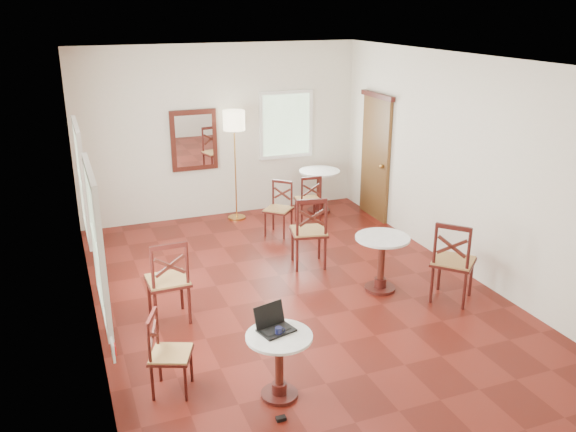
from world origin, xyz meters
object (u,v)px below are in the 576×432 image
object	(u,v)px
cafe_table_back	(319,186)
navy_mug	(279,331)
cafe_table_mid	(381,257)
mouse	(276,326)
chair_mid_a	(309,231)
power_adapter	(281,418)
floor_lamp	(234,128)
water_glass	(264,323)
laptop	(273,324)
chair_back_a	(309,200)
chair_mid_b	(453,261)
chair_back_b	(279,209)
chair_near_a	(168,281)
cafe_table_near	(279,359)
chair_near_b	(168,354)

from	to	relation	value
cafe_table_back	navy_mug	xyz separation A→B (m)	(-2.61, -4.90, 0.23)
cafe_table_mid	mouse	distance (m)	2.57
chair_mid_a	cafe_table_mid	bearing A→B (deg)	131.09
mouse	power_adapter	bearing A→B (deg)	-81.30
floor_lamp	water_glass	distance (m)	5.13
laptop	chair_back_a	bearing A→B (deg)	47.56
chair_mid_b	floor_lamp	distance (m)	4.47
laptop	navy_mug	bearing A→B (deg)	-99.05
laptop	floor_lamp	bearing A→B (deg)	62.22
chair_back_b	floor_lamp	distance (m)	1.60
chair_mid_a	chair_back_b	bearing A→B (deg)	-79.92
chair_back_b	power_adapter	distance (m)	4.78
chair_near_a	power_adapter	world-z (taller)	chair_near_a
chair_mid_a	chair_back_b	world-z (taller)	chair_mid_a
cafe_table_back	laptop	distance (m)	5.46
cafe_table_near	cafe_table_back	bearing A→B (deg)	61.96
chair_near_a	chair_back_a	distance (m)	3.81
cafe_table_near	cafe_table_mid	bearing A→B (deg)	39.15
laptop	navy_mug	size ratio (longest dim) A/B	3.77
mouse	water_glass	world-z (taller)	water_glass
chair_mid_a	water_glass	distance (m)	3.01
cafe_table_near	cafe_table_back	size ratio (longest dim) A/B	0.87
floor_lamp	mouse	xyz separation A→B (m)	(-1.07, -4.96, -0.94)
chair_near_a	chair_back_b	bearing A→B (deg)	-136.48
cafe_table_back	power_adapter	size ratio (longest dim) A/B	8.49
chair_back_b	water_glass	xyz separation A→B (m)	(-1.63, -3.94, 0.29)
chair_mid_b	water_glass	bearing A→B (deg)	65.75
cafe_table_near	chair_near_a	distance (m)	2.00
floor_lamp	cafe_table_near	bearing A→B (deg)	-102.16
chair_back_b	mouse	bearing A→B (deg)	-67.14
cafe_table_mid	chair_back_b	distance (m)	2.49
cafe_table_mid	chair_back_a	xyz separation A→B (m)	(0.11, 2.69, -0.03)
water_glass	power_adapter	bearing A→B (deg)	-92.99
laptop	water_glass	size ratio (longest dim) A/B	3.57
water_glass	chair_back_a	bearing A→B (deg)	61.62
cafe_table_near	navy_mug	xyz separation A→B (m)	(0.00, 0.00, 0.30)
cafe_table_back	chair_near_b	xyz separation A→B (m)	(-3.58, -4.44, -0.06)
cafe_table_near	power_adapter	bearing A→B (deg)	-108.30
cafe_table_mid	chair_mid_a	distance (m)	1.21
floor_lamp	chair_mid_b	bearing A→B (deg)	-67.53
chair_back_a	cafe_table_near	bearing A→B (deg)	68.33
cafe_table_back	cafe_table_near	bearing A→B (deg)	-118.04
chair_near_b	water_glass	size ratio (longest dim) A/B	7.85
laptop	navy_mug	distance (m)	0.12
chair_near_a	navy_mug	xyz separation A→B (m)	(0.70, -1.87, 0.19)
cafe_table_back	floor_lamp	size ratio (longest dim) A/B	0.41
floor_lamp	navy_mug	bearing A→B (deg)	-102.16
power_adapter	laptop	bearing A→B (deg)	77.69
chair_back_a	chair_back_b	xyz separation A→B (m)	(-0.64, -0.25, -0.00)
floor_lamp	power_adapter	bearing A→B (deg)	-102.57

